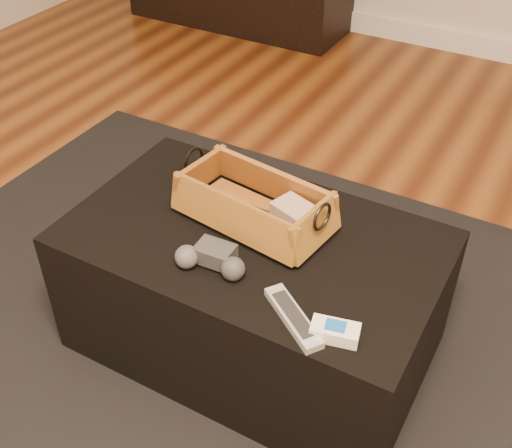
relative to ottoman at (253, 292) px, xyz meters
The scene contains 10 objects.
floor 0.36m from the ottoman, 111.05° to the right, with size 5.00×5.50×0.01m, color brown.
baseboard 2.48m from the ottoman, 92.31° to the left, with size 5.00×0.04×0.12m, color white.
area_rug 0.22m from the ottoman, 90.00° to the right, with size 2.60×2.00×0.01m, color black.
ottoman is the anchor object (origin of this frame).
tv_remote 0.25m from the ottoman, 139.51° to the left, with size 0.23×0.05×0.02m, color black.
cloth_bundle 0.28m from the ottoman, 40.89° to the left, with size 0.12×0.08×0.06m, color tan.
wicker_basket 0.27m from the ottoman, 117.07° to the left, with size 0.45×0.28×0.15m.
game_controller 0.29m from the ottoman, 98.77° to the right, with size 0.19×0.11×0.06m.
silver_remote 0.39m from the ottoman, 43.81° to the right, with size 0.20×0.16×0.02m.
cream_gadget 0.46m from the ottoman, 33.52° to the right, with size 0.12×0.08×0.04m.
Camera 1 is at (0.75, -0.88, 1.51)m, focal length 45.00 mm.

